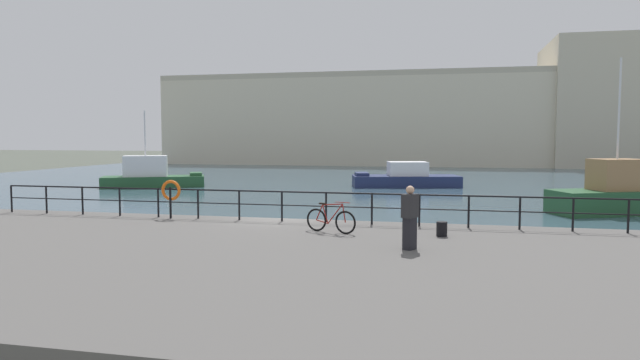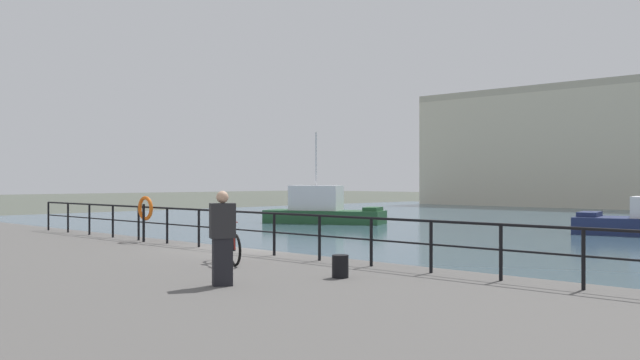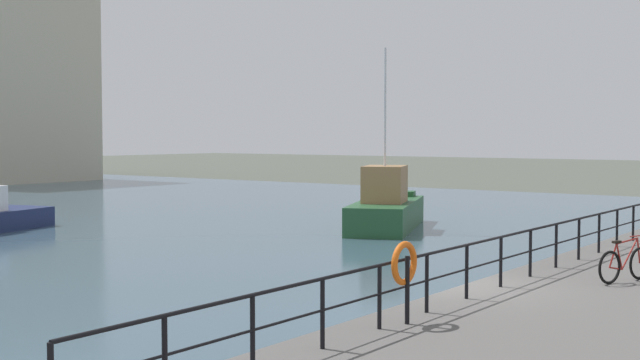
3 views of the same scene
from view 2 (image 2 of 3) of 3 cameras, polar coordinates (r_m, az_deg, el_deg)
ground_plane at (r=19.84m, az=-5.76°, el=-7.88°), size 240.00×240.00×0.00m
quay_promenade at (r=16.44m, az=-23.64°, el=-8.04°), size 56.00×13.00×0.83m
moored_small_launch at (r=44.55m, az=0.18°, el=-2.41°), size 7.78×5.38×5.73m
quay_railing at (r=18.36m, az=-5.35°, el=-3.59°), size 23.86×0.07×1.08m
parked_bicycle at (r=16.13m, az=-7.47°, el=-5.32°), size 1.69×0.65×0.98m
mooring_bollard at (r=13.75m, az=1.64°, el=-6.95°), size 0.32×0.32×0.44m
life_ring_stand at (r=22.30m, az=-13.87°, el=-2.34°), size 0.75×0.16×1.40m
standing_person at (r=12.78m, az=-7.85°, el=-4.58°), size 0.46×0.52×1.69m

